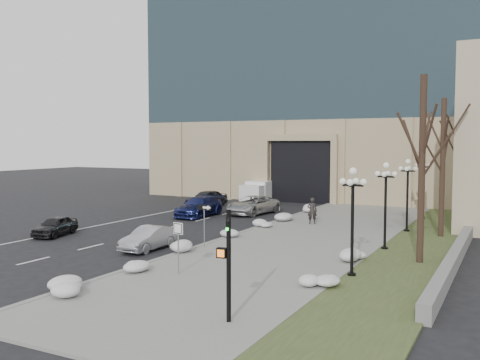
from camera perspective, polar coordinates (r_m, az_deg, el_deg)
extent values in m
plane|color=black|center=(22.58, -13.87, -11.03)|extent=(160.00, 160.00, 0.00)
cube|color=gray|center=(32.78, 7.45, -6.14)|extent=(9.00, 40.00, 0.12)
cube|color=gray|center=(34.54, 0.38, -5.57)|extent=(0.30, 40.00, 0.14)
cube|color=#364422|center=(31.22, 18.82, -6.85)|extent=(4.00, 40.00, 0.10)
cube|color=gray|center=(32.90, 22.82, -5.87)|extent=(0.50, 30.00, 0.70)
cube|color=tan|center=(60.66, 11.62, 2.21)|extent=(40.00, 20.00, 8.00)
cube|color=black|center=(52.76, 6.85, 0.92)|extent=(6.00, 2.50, 6.00)
cube|color=tan|center=(51.38, 6.33, 4.52)|extent=(7.50, 0.60, 0.60)
cube|color=tan|center=(52.81, 2.76, 0.95)|extent=(0.60, 0.60, 6.00)
cube|color=tan|center=(50.31, 10.03, 0.74)|extent=(0.60, 0.60, 6.00)
imported|color=black|center=(35.39, -19.11, -4.66)|extent=(2.31, 3.85, 1.23)
imported|color=#9D9FA5|center=(29.54, -9.69, -6.16)|extent=(1.38, 3.84, 1.26)
imported|color=navy|center=(42.31, -4.40, -2.86)|extent=(2.36, 5.34, 1.52)
imported|color=#B5B5B5|center=(43.54, 1.37, -2.69)|extent=(3.26, 5.63, 1.47)
imported|color=#28282D|center=(48.50, -3.60, -1.98)|extent=(2.57, 4.73, 1.53)
imported|color=black|center=(37.81, 7.70, -3.27)|extent=(0.79, 0.65, 1.86)
cube|color=silver|center=(54.20, 2.78, -1.08)|extent=(2.28, 5.09, 2.03)
cube|color=silver|center=(51.48, 1.35, -1.46)|extent=(2.14, 1.64, 1.62)
cylinder|color=black|center=(52.17, 0.45, -2.00)|extent=(0.26, 0.71, 0.71)
cylinder|color=black|center=(51.28, 2.46, -2.11)|extent=(0.26, 0.71, 0.71)
cylinder|color=black|center=(56.06, 2.50, -1.59)|extent=(0.26, 0.71, 0.71)
cylinder|color=black|center=(55.23, 4.40, -1.68)|extent=(0.26, 0.71, 0.71)
cylinder|color=slate|center=(29.28, -3.84, -5.08)|extent=(0.06, 0.06, 2.39)
cube|color=black|center=(29.12, -3.85, -2.94)|extent=(0.87, 0.08, 0.29)
cube|color=white|center=(29.03, -3.65, -2.96)|extent=(0.41, 0.03, 0.11)
cone|color=white|center=(28.90, -3.27, -2.99)|extent=(0.21, 0.25, 0.24)
cylinder|color=slate|center=(23.50, -6.59, -7.44)|extent=(0.06, 0.06, 2.32)
cube|color=white|center=(23.33, -6.61, -5.16)|extent=(0.51, 0.10, 0.51)
cube|color=black|center=(23.31, -6.65, -5.17)|extent=(0.44, 0.07, 0.44)
cube|color=white|center=(23.30, -6.66, -5.17)|extent=(0.38, 0.06, 0.38)
cylinder|color=black|center=(17.12, -1.21, -9.35)|extent=(0.15, 0.15, 3.71)
cylinder|color=black|center=(17.63, -1.21, -15.08)|extent=(0.46, 0.46, 0.09)
imported|color=black|center=(16.89, -1.22, -5.36)|extent=(0.25, 0.85, 0.17)
sphere|color=#19E533|center=(16.75, -1.39, -5.27)|extent=(0.11, 0.11, 0.11)
cube|color=black|center=(17.11, -1.95, -7.77)|extent=(0.35, 0.23, 0.32)
cube|color=orange|center=(17.01, -2.08, -7.84)|extent=(0.23, 0.05, 0.23)
ellipsoid|color=white|center=(21.68, -17.97, -10.92)|extent=(1.10, 1.60, 0.36)
ellipsoid|color=white|center=(24.72, -11.34, -8.96)|extent=(1.10, 1.60, 0.36)
ellipsoid|color=white|center=(28.45, -5.64, -7.19)|extent=(1.10, 1.60, 0.36)
ellipsoid|color=white|center=(32.40, -1.23, -5.79)|extent=(1.10, 1.60, 0.36)
ellipsoid|color=white|center=(36.18, 2.20, -4.76)|extent=(1.10, 1.60, 0.36)
ellipsoid|color=white|center=(39.71, 4.65, -3.99)|extent=(1.10, 1.60, 0.36)
ellipsoid|color=white|center=(44.39, 7.73, -3.17)|extent=(1.10, 1.60, 0.36)
ellipsoid|color=white|center=(21.64, 8.25, -10.79)|extent=(1.10, 1.60, 0.36)
ellipsoid|color=white|center=(26.77, 11.72, -7.96)|extent=(1.10, 1.60, 0.36)
cylinder|color=black|center=(23.88, 11.81, -9.92)|extent=(0.36, 0.36, 0.20)
cylinder|color=black|center=(23.50, 11.88, -5.42)|extent=(0.14, 0.14, 4.00)
cylinder|color=black|center=(23.26, 11.95, -0.55)|extent=(0.10, 0.90, 0.10)
cylinder|color=black|center=(23.26, 11.95, -0.55)|extent=(0.90, 0.10, 0.10)
sphere|color=silver|center=(23.22, 11.97, 0.93)|extent=(0.32, 0.32, 0.32)
sphere|color=silver|center=(23.13, 13.03, -0.22)|extent=(0.28, 0.28, 0.28)
sphere|color=silver|center=(23.37, 10.89, -0.14)|extent=(0.28, 0.28, 0.28)
sphere|color=silver|center=(23.68, 12.25, -0.11)|extent=(0.28, 0.28, 0.28)
sphere|color=silver|center=(22.81, 11.66, -0.25)|extent=(0.28, 0.28, 0.28)
cylinder|color=black|center=(30.05, 15.17, -7.09)|extent=(0.36, 0.36, 0.20)
cylinder|color=black|center=(29.75, 15.23, -3.50)|extent=(0.14, 0.14, 4.00)
cylinder|color=black|center=(29.56, 15.30, 0.35)|extent=(0.10, 0.90, 0.10)
cylinder|color=black|center=(29.56, 15.30, 0.35)|extent=(0.90, 0.10, 0.10)
sphere|color=silver|center=(29.53, 15.33, 1.51)|extent=(0.32, 0.32, 0.32)
sphere|color=silver|center=(29.46, 16.17, 0.61)|extent=(0.28, 0.28, 0.28)
sphere|color=silver|center=(29.65, 14.46, 0.66)|extent=(0.28, 0.28, 0.28)
sphere|color=silver|center=(29.99, 15.49, 0.68)|extent=(0.28, 0.28, 0.28)
sphere|color=silver|center=(29.11, 15.12, 0.59)|extent=(0.28, 0.28, 0.28)
cylinder|color=black|center=(36.34, 17.34, -5.22)|extent=(0.36, 0.36, 0.20)
cylinder|color=black|center=(36.09, 17.41, -2.24)|extent=(0.14, 0.14, 4.00)
cylinder|color=black|center=(35.93, 17.47, 0.93)|extent=(0.10, 0.90, 0.10)
cylinder|color=black|center=(35.93, 17.47, 0.93)|extent=(0.90, 0.10, 0.10)
sphere|color=silver|center=(35.91, 17.49, 1.88)|extent=(0.32, 0.32, 0.32)
sphere|color=silver|center=(35.85, 18.19, 1.15)|extent=(0.28, 0.28, 0.28)
sphere|color=silver|center=(36.00, 16.77, 1.19)|extent=(0.28, 0.28, 0.28)
sphere|color=silver|center=(36.37, 17.60, 1.20)|extent=(0.28, 0.28, 0.28)
sphere|color=silver|center=(35.48, 17.35, 1.14)|extent=(0.28, 0.28, 0.28)
cylinder|color=black|center=(42.69, 18.87, -3.90)|extent=(0.36, 0.36, 0.20)
cylinder|color=black|center=(42.48, 18.93, -1.36)|extent=(0.14, 0.14, 4.00)
cylinder|color=black|center=(42.34, 18.99, 1.33)|extent=(0.10, 0.90, 0.10)
cylinder|color=black|center=(42.34, 18.99, 1.33)|extent=(0.90, 0.10, 0.10)
sphere|color=silver|center=(42.32, 19.01, 2.14)|extent=(0.32, 0.32, 0.32)
sphere|color=silver|center=(42.27, 19.60, 1.52)|extent=(0.28, 0.28, 0.28)
sphere|color=silver|center=(42.40, 18.39, 1.55)|extent=(0.28, 0.28, 0.28)
sphere|color=silver|center=(42.78, 19.08, 1.56)|extent=(0.28, 0.28, 0.28)
sphere|color=silver|center=(41.89, 18.90, 1.51)|extent=(0.28, 0.28, 0.28)
cylinder|color=black|center=(26.68, 18.82, 0.97)|extent=(0.32, 0.32, 9.00)
cylinder|color=black|center=(34.62, 20.79, 1.16)|extent=(0.32, 0.32, 8.50)
cylinder|color=black|center=(42.55, 22.04, 2.28)|extent=(0.32, 0.32, 9.50)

